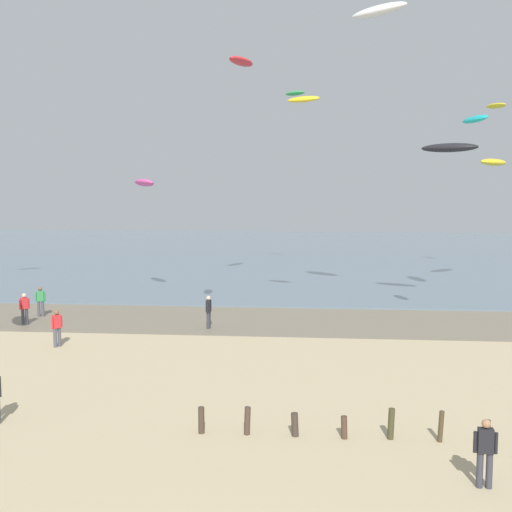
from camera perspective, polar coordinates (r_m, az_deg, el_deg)
wet_sand_strip at (r=35.18m, az=2.40°, el=-5.82°), size 120.00×7.75×0.01m
sea at (r=73.65m, az=3.88°, el=0.38°), size 160.00×70.00×0.10m
person_mid_beach at (r=30.70m, az=-17.37°, el=-6.08°), size 0.39×0.48×1.71m
person_by_waterline at (r=38.21m, az=-18.70°, el=-3.79°), size 0.54×0.33×1.71m
person_left_flank at (r=33.23m, az=-4.26°, el=-4.92°), size 0.25×0.57×1.71m
person_far_down_beach at (r=36.09m, az=-19.98°, el=-4.40°), size 0.39×0.47×1.71m
person_trailing_behind at (r=16.94m, az=19.80°, el=-16.09°), size 0.57×0.24×1.71m
kite_aloft_0 at (r=38.58m, az=16.90°, el=9.25°), size 3.38×2.38×0.55m
kite_aloft_1 at (r=37.18m, az=10.90°, el=20.73°), size 3.49×3.33×0.93m
kite_aloft_4 at (r=54.27m, az=3.51°, el=14.31°), size 1.96×1.74×0.43m
kite_aloft_5 at (r=48.76m, az=20.45°, el=7.87°), size 2.90×2.92×0.58m
kite_aloft_8 at (r=44.07m, az=-1.33°, el=16.99°), size 1.94×3.03×0.57m
kite_aloft_10 at (r=42.19m, az=-9.96°, el=6.47°), size 2.36×2.82×0.68m
kite_aloft_11 at (r=36.18m, az=4.25°, el=13.80°), size 2.10×1.55×0.48m
kite_aloft_12 at (r=55.20m, az=20.67°, el=12.45°), size 1.62×2.12×0.53m
kite_aloft_13 at (r=32.01m, az=18.99°, el=11.49°), size 1.26×2.04×0.51m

